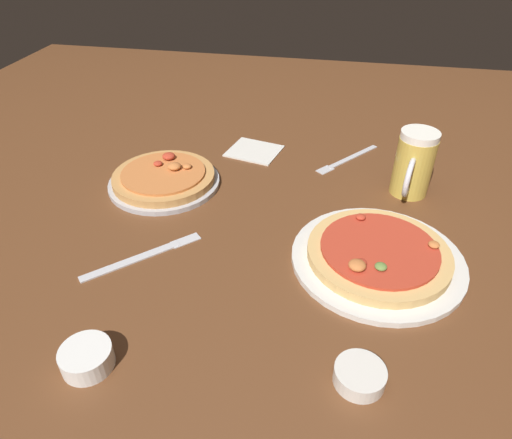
# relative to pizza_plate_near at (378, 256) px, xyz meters

# --- Properties ---
(ground_plane) EXTENTS (2.40, 2.40, 0.03)m
(ground_plane) POSITION_rel_pizza_plate_near_xyz_m (-0.25, 0.06, -0.03)
(ground_plane) COLOR brown
(pizza_plate_near) EXTENTS (0.33, 0.33, 0.05)m
(pizza_plate_near) POSITION_rel_pizza_plate_near_xyz_m (0.00, 0.00, 0.00)
(pizza_plate_near) COLOR silver
(pizza_plate_near) RESTS_ON ground_plane
(pizza_plate_far) EXTENTS (0.27, 0.27, 0.05)m
(pizza_plate_far) POSITION_rel_pizza_plate_near_xyz_m (-0.50, 0.19, 0.00)
(pizza_plate_far) COLOR #B2B2B7
(pizza_plate_far) RESTS_ON ground_plane
(beer_mug_dark) EXTENTS (0.09, 0.14, 0.15)m
(beer_mug_dark) POSITION_rel_pizza_plate_near_xyz_m (0.08, 0.27, 0.06)
(beer_mug_dark) COLOR gold
(beer_mug_dark) RESTS_ON ground_plane
(ramekin_sauce) EXTENTS (0.08, 0.08, 0.03)m
(ramekin_sauce) POSITION_rel_pizza_plate_near_xyz_m (-0.43, -0.32, 0.00)
(ramekin_sauce) COLOR white
(ramekin_sauce) RESTS_ON ground_plane
(ramekin_butter) EXTENTS (0.08, 0.08, 0.03)m
(ramekin_butter) POSITION_rel_pizza_plate_near_xyz_m (-0.03, -0.27, -0.00)
(ramekin_butter) COLOR silver
(ramekin_butter) RESTS_ON ground_plane
(napkin_folded) EXTENTS (0.16, 0.15, 0.01)m
(napkin_folded) POSITION_rel_pizza_plate_near_xyz_m (-0.32, 0.40, -0.01)
(napkin_folded) COLOR silver
(napkin_folded) RESTS_ON ground_plane
(fork_left) EXTENTS (0.16, 0.19, 0.01)m
(fork_left) POSITION_rel_pizza_plate_near_xyz_m (-0.07, 0.40, -0.01)
(fork_left) COLOR silver
(fork_left) RESTS_ON ground_plane
(knife_right) EXTENTS (0.19, 0.18, 0.01)m
(knife_right) POSITION_rel_pizza_plate_near_xyz_m (-0.45, -0.07, -0.01)
(knife_right) COLOR silver
(knife_right) RESTS_ON ground_plane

